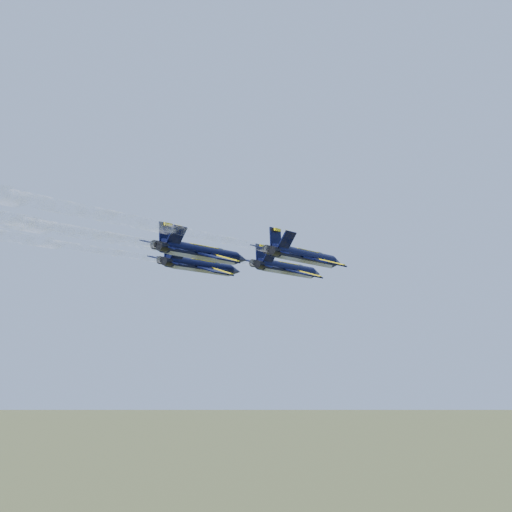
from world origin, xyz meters
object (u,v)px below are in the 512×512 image
Objects in this scene: jet_right at (305,257)px; jet_slot at (203,253)px; jet_lead at (288,269)px; jet_left at (201,266)px.

jet_right is 14.93m from jet_slot.
jet_lead and jet_slot have the same top height.
jet_left is 1.00× the size of jet_right.
jet_left is (-9.03, -11.00, 0.00)m from jet_lead.
jet_right and jet_slot have the same top height.
jet_slot is (-9.21, -11.76, 0.00)m from jet_right.
jet_lead and jet_right have the same top height.
jet_left is 19.24m from jet_right.
jet_lead is 14.23m from jet_left.
jet_slot is at bearing -86.44° from jet_lead.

